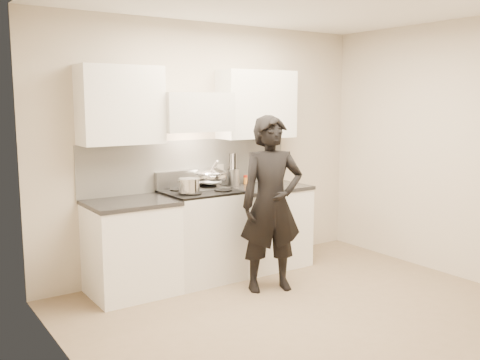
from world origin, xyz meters
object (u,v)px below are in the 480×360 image
(stove, at_px, (201,235))
(utensil_crock, at_px, (233,176))
(counter_right, at_px, (265,226))
(person, at_px, (271,204))
(wok, at_px, (210,176))

(stove, height_order, utensil_crock, utensil_crock)
(counter_right, relative_size, utensil_crock, 2.54)
(stove, distance_m, counter_right, 0.83)
(stove, distance_m, person, 0.88)
(wok, xyz_separation_m, utensil_crock, (0.34, 0.06, -0.03))
(wok, bearing_deg, stove, -144.10)
(wok, height_order, person, person)
(utensil_crock, height_order, person, person)
(stove, xyz_separation_m, wok, (0.20, 0.14, 0.59))
(utensil_crock, distance_m, person, 0.90)
(stove, xyz_separation_m, person, (0.41, -0.67, 0.39))
(counter_right, relative_size, person, 0.53)
(stove, bearing_deg, counter_right, 0.00)
(counter_right, bearing_deg, utensil_crock, 144.16)
(stove, relative_size, counter_right, 1.04)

